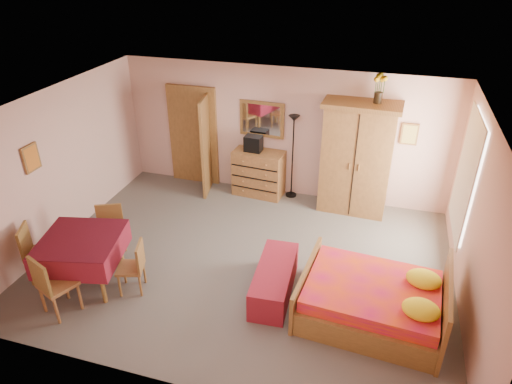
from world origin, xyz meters
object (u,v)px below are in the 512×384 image
(sunflower_vase, at_px, (379,88))
(dining_table, at_px, (85,261))
(chest_of_drawers, at_px, (259,173))
(bench, at_px, (274,280))
(wall_mirror, at_px, (262,119))
(floor_lamp, at_px, (293,157))
(stereo, at_px, (253,144))
(chair_north, at_px, (110,235))
(wardrobe, at_px, (357,159))
(bed, at_px, (372,291))
(chair_south, at_px, (57,283))
(chair_east, at_px, (130,267))
(chair_west, at_px, (41,252))

(sunflower_vase, height_order, dining_table, sunflower_vase)
(chest_of_drawers, height_order, bench, chest_of_drawers)
(sunflower_vase, bearing_deg, wall_mirror, 173.24)
(chest_of_drawers, relative_size, floor_lamp, 0.58)
(floor_lamp, bearing_deg, dining_table, -123.67)
(stereo, relative_size, chair_north, 0.37)
(wardrobe, bearing_deg, bed, -76.67)
(wall_mirror, xyz_separation_m, wardrobe, (1.91, -0.28, -0.47))
(wardrobe, xyz_separation_m, chair_south, (-3.60, -4.00, -0.59))
(bench, relative_size, chair_south, 1.42)
(wall_mirror, height_order, stereo, wall_mirror)
(floor_lamp, height_order, bench, floor_lamp)
(dining_table, xyz_separation_m, chair_east, (0.74, 0.06, 0.00))
(chest_of_drawers, relative_size, bed, 0.52)
(stereo, distance_m, bench, 3.23)
(dining_table, bearing_deg, stereo, 65.19)
(wall_mirror, height_order, sunflower_vase, sunflower_vase)
(bed, height_order, chair_east, bed)
(floor_lamp, height_order, wardrobe, wardrobe)
(wardrobe, bearing_deg, chest_of_drawers, -179.74)
(wall_mirror, relative_size, chair_west, 0.98)
(stereo, height_order, floor_lamp, floor_lamp)
(floor_lamp, distance_m, chair_north, 3.75)
(sunflower_vase, xyz_separation_m, bed, (0.32, -2.92, -1.97))
(floor_lamp, relative_size, bed, 0.90)
(stereo, distance_m, floor_lamp, 0.82)
(chest_of_drawers, distance_m, dining_table, 3.85)
(bed, height_order, dining_table, bed)
(wall_mirror, height_order, wardrobe, wardrobe)
(bed, distance_m, chair_west, 4.91)
(floor_lamp, bearing_deg, stereo, -172.33)
(wall_mirror, relative_size, dining_table, 0.82)
(chest_of_drawers, height_order, wardrobe, wardrobe)
(sunflower_vase, bearing_deg, dining_table, -138.54)
(chest_of_drawers, xyz_separation_m, chair_west, (-2.41, -3.52, -0.01))
(stereo, height_order, chair_south, stereo)
(wall_mirror, xyz_separation_m, chair_south, (-1.70, -4.28, -1.07))
(stereo, relative_size, wardrobe, 0.16)
(stereo, relative_size, bench, 0.24)
(chest_of_drawers, bearing_deg, sunflower_vase, 3.78)
(chest_of_drawers, xyz_separation_m, bench, (1.07, -2.86, -0.25))
(wall_mirror, xyz_separation_m, bench, (1.07, -3.07, -1.32))
(sunflower_vase, relative_size, dining_table, 0.46)
(bench, bearing_deg, wardrobe, 73.30)
(wardrobe, bearing_deg, dining_table, -134.50)
(stereo, bearing_deg, sunflower_vase, -1.33)
(bench, distance_m, dining_table, 2.85)
(chair_west, height_order, chair_east, chair_west)
(wardrobe, relative_size, dining_table, 1.92)
(chair_north, bearing_deg, chair_east, 114.80)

